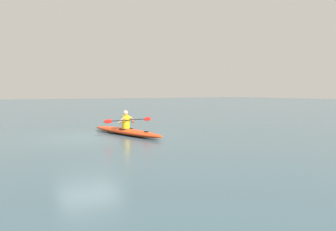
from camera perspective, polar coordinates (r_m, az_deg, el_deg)
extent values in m
plane|color=#334C56|center=(14.51, -12.68, -3.41)|extent=(160.00, 160.00, 0.00)
ellipsoid|color=red|center=(15.05, -6.94, -2.58)|extent=(1.42, 4.98, 0.26)
torus|color=black|center=(14.99, -6.82, -2.18)|extent=(0.70, 0.70, 0.04)
cylinder|color=black|center=(13.82, -3.58, -2.62)|extent=(0.18, 0.18, 0.02)
cylinder|color=yellow|center=(14.99, -6.91, -1.05)|extent=(0.33, 0.33, 0.55)
sphere|color=tan|center=(14.96, -6.92, 0.42)|extent=(0.21, 0.21, 0.21)
cylinder|color=black|center=(14.81, -6.49, -0.74)|extent=(1.96, 0.33, 0.03)
ellipsoid|color=red|center=(15.38, -3.42, -0.55)|extent=(0.40, 0.10, 0.17)
ellipsoid|color=red|center=(14.29, -9.78, -0.93)|extent=(0.40, 0.10, 0.17)
cylinder|color=tan|center=(15.06, -5.90, -0.73)|extent=(0.26, 0.24, 0.34)
cylinder|color=tan|center=(14.77, -7.60, -0.83)|extent=(0.29, 0.20, 0.34)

